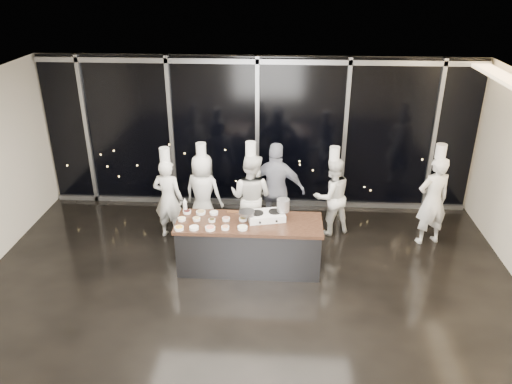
# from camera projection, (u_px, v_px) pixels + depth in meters

# --- Properties ---
(ground) EXTENTS (9.00, 9.00, 0.00)m
(ground) POSITION_uv_depth(u_px,v_px,m) (245.00, 298.00, 7.94)
(ground) COLOR black
(ground) RESTS_ON ground
(room_shell) EXTENTS (9.02, 7.02, 3.21)m
(room_shell) POSITION_uv_depth(u_px,v_px,m) (256.00, 168.00, 6.98)
(room_shell) COLOR beige
(room_shell) RESTS_ON ground
(window_wall) EXTENTS (8.90, 0.11, 3.20)m
(window_wall) POSITION_uv_depth(u_px,v_px,m) (257.00, 134.00, 10.36)
(window_wall) COLOR black
(window_wall) RESTS_ON ground
(demo_counter) EXTENTS (2.46, 0.86, 0.90)m
(demo_counter) POSITION_uv_depth(u_px,v_px,m) (249.00, 245.00, 8.56)
(demo_counter) COLOR #36373B
(demo_counter) RESTS_ON ground
(stove) EXTENTS (0.68, 0.51, 0.14)m
(stove) POSITION_uv_depth(u_px,v_px,m) (266.00, 216.00, 8.43)
(stove) COLOR white
(stove) RESTS_ON demo_counter
(frying_pan) EXTENTS (0.49, 0.33, 0.05)m
(frying_pan) POSITION_uv_depth(u_px,v_px,m) (246.00, 213.00, 8.32)
(frying_pan) COLOR slate
(frying_pan) RESTS_ON stove
(stock_pot) EXTENTS (0.26, 0.26, 0.21)m
(stock_pot) POSITION_uv_depth(u_px,v_px,m) (283.00, 205.00, 8.39)
(stock_pot) COLOR #B8B8BA
(stock_pot) RESTS_ON stove
(prep_bowls) EXTENTS (1.20, 0.73, 0.05)m
(prep_bowls) POSITION_uv_depth(u_px,v_px,m) (208.00, 221.00, 8.34)
(prep_bowls) COLOR white
(prep_bowls) RESTS_ON demo_counter
(squeeze_bottle) EXTENTS (0.07, 0.07, 0.26)m
(squeeze_bottle) POSITION_uv_depth(u_px,v_px,m) (185.00, 205.00, 8.66)
(squeeze_bottle) COLOR white
(squeeze_bottle) RESTS_ON demo_counter
(chef_far_left) EXTENTS (0.64, 0.48, 1.82)m
(chef_far_left) POSITION_uv_depth(u_px,v_px,m) (168.00, 198.00, 9.40)
(chef_far_left) COLOR white
(chef_far_left) RESTS_ON ground
(chef_left) EXTENTS (0.89, 0.72, 1.81)m
(chef_left) POSITION_uv_depth(u_px,v_px,m) (203.00, 192.00, 9.67)
(chef_left) COLOR white
(chef_left) RESTS_ON ground
(chef_center) EXTENTS (1.00, 0.89, 1.94)m
(chef_center) POSITION_uv_depth(u_px,v_px,m) (251.00, 196.00, 9.34)
(chef_center) COLOR white
(chef_center) RESTS_ON ground
(guest) EXTENTS (1.15, 0.61, 1.86)m
(guest) POSITION_uv_depth(u_px,v_px,m) (276.00, 190.00, 9.48)
(guest) COLOR #151C39
(guest) RESTS_ON ground
(chef_right) EXTENTS (0.92, 0.83, 1.78)m
(chef_right) POSITION_uv_depth(u_px,v_px,m) (332.00, 196.00, 9.56)
(chef_right) COLOR white
(chef_right) RESTS_ON ground
(chef_side) EXTENTS (0.73, 0.59, 1.97)m
(chef_side) POSITION_uv_depth(u_px,v_px,m) (433.00, 200.00, 9.17)
(chef_side) COLOR white
(chef_side) RESTS_ON ground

